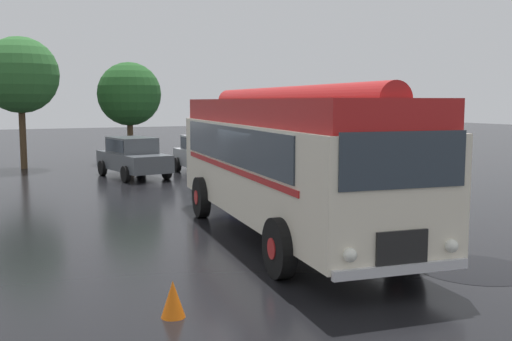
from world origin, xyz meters
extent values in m
plane|color=black|center=(0.00, 0.00, 0.00)|extent=(120.00, 120.00, 0.00)
cube|color=silver|center=(0.24, -0.03, 1.60)|extent=(3.79, 10.24, 2.10)
cube|color=red|center=(0.24, -0.03, 2.93)|extent=(3.57, 10.02, 0.56)
cylinder|color=red|center=(0.24, -0.03, 3.19)|extent=(1.84, 9.50, 0.60)
cube|color=#2D3842|center=(1.53, 0.10, 2.17)|extent=(1.08, 7.94, 0.84)
cube|color=#2D3842|center=(-0.97, 0.43, 2.17)|extent=(1.08, 7.94, 0.84)
cube|color=red|center=(1.52, 0.00, 1.63)|extent=(1.11, 8.13, 0.12)
cube|color=red|center=(-0.98, 0.33, 1.63)|extent=(1.11, 8.13, 0.12)
cube|color=#2D3842|center=(-0.42, -5.00, 2.27)|extent=(2.19, 0.32, 0.88)
cube|color=black|center=(-0.42, -5.01, 0.90)|extent=(0.90, 0.18, 0.56)
cube|color=silver|center=(-0.42, -5.03, 0.57)|extent=(2.37, 0.41, 0.16)
sphere|color=white|center=(0.47, -5.14, 0.87)|extent=(0.22, 0.22, 0.22)
sphere|color=white|center=(-1.31, -4.90, 0.87)|extent=(0.22, 0.22, 0.22)
cylinder|color=black|center=(1.12, -3.28, 0.55)|extent=(0.42, 1.13, 1.10)
cylinder|color=red|center=(1.12, -3.28, 0.55)|extent=(0.37, 0.42, 0.39)
cylinder|color=black|center=(-1.45, -2.93, 0.55)|extent=(0.42, 1.13, 1.10)
cylinder|color=red|center=(-1.45, -2.93, 0.55)|extent=(0.37, 0.42, 0.39)
cylinder|color=black|center=(1.91, 2.67, 0.55)|extent=(0.42, 1.13, 1.10)
cylinder|color=red|center=(1.91, 2.67, 0.55)|extent=(0.37, 0.42, 0.39)
cylinder|color=black|center=(-0.67, 3.01, 0.55)|extent=(0.42, 1.13, 1.10)
cylinder|color=red|center=(-0.67, 3.01, 0.55)|extent=(0.37, 0.42, 0.39)
cube|color=#4C5156|center=(-0.11, 12.36, 0.67)|extent=(2.27, 4.40, 0.70)
cube|color=#4C5156|center=(-0.13, 12.51, 1.34)|extent=(1.79, 2.37, 0.64)
cube|color=#2D3842|center=(0.62, 12.62, 1.34)|extent=(0.29, 1.92, 0.50)
cube|color=#2D3842|center=(-0.88, 12.40, 1.34)|extent=(0.29, 1.92, 0.50)
cylinder|color=black|center=(0.95, 11.19, 0.32)|extent=(0.29, 0.66, 0.64)
cylinder|color=black|center=(-0.80, 10.95, 0.32)|extent=(0.29, 0.66, 0.64)
cylinder|color=black|center=(0.58, 13.77, 0.32)|extent=(0.29, 0.66, 0.64)
cylinder|color=black|center=(-1.16, 13.53, 0.32)|extent=(0.29, 0.66, 0.64)
cube|color=#B7BABF|center=(2.98, 12.08, 0.67)|extent=(1.89, 4.27, 0.70)
cube|color=#B7BABF|center=(2.98, 12.23, 1.34)|extent=(1.59, 2.25, 0.64)
cube|color=#2D3842|center=(3.74, 12.20, 1.34)|extent=(0.11, 1.93, 0.50)
cube|color=#2D3842|center=(2.23, 12.26, 1.34)|extent=(0.11, 1.93, 0.50)
cylinder|color=black|center=(3.80, 10.74, 0.32)|extent=(0.23, 0.65, 0.64)
cylinder|color=black|center=(2.04, 10.82, 0.32)|extent=(0.23, 0.65, 0.64)
cylinder|color=black|center=(3.92, 13.34, 0.32)|extent=(0.23, 0.65, 0.64)
cylinder|color=black|center=(2.16, 13.42, 0.32)|extent=(0.23, 0.65, 0.64)
cube|color=navy|center=(5.20, 12.80, 1.45)|extent=(2.23, 4.06, 2.10)
cube|color=navy|center=(5.37, 9.91, 1.20)|extent=(2.00, 1.85, 1.60)
cube|color=#2D3842|center=(5.43, 9.03, 1.48)|extent=(1.70, 0.13, 0.72)
cylinder|color=black|center=(6.41, 10.03, 0.40)|extent=(0.29, 0.81, 0.80)
cylinder|color=black|center=(4.33, 9.90, 0.40)|extent=(0.29, 0.81, 0.80)
cylinder|color=black|center=(6.19, 13.59, 0.40)|extent=(0.29, 0.81, 0.80)
cylinder|color=black|center=(4.12, 13.46, 0.40)|extent=(0.29, 0.81, 0.80)
cylinder|color=#4C3823|center=(-3.92, 17.81, 1.52)|extent=(0.30, 0.30, 3.04)
sphere|color=#2D662D|center=(-3.92, 17.81, 4.36)|extent=(3.54, 3.54, 3.54)
sphere|color=#2D662D|center=(-3.52, 17.75, 4.24)|extent=(2.16, 2.16, 2.16)
cylinder|color=#4C3823|center=(1.33, 18.49, 1.15)|extent=(0.30, 0.30, 2.31)
sphere|color=#235623|center=(1.33, 18.49, 3.52)|extent=(3.24, 3.24, 3.24)
sphere|color=#235623|center=(1.76, 18.56, 3.39)|extent=(2.12, 2.12, 2.12)
cone|color=orange|center=(-3.78, -3.97, 0.28)|extent=(0.36, 0.36, 0.55)
cylinder|color=black|center=(2.14, -4.05, 0.00)|extent=(2.16, 2.16, 0.01)
camera|label=1|loc=(-6.42, -12.14, 3.16)|focal=42.00mm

